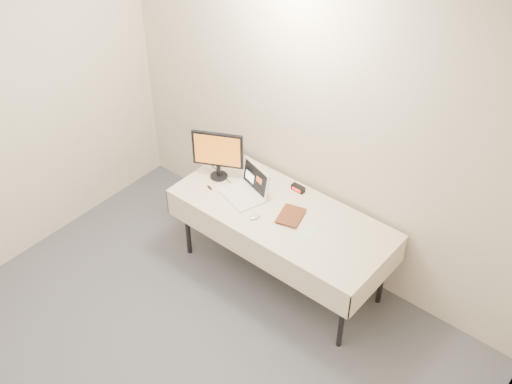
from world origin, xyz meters
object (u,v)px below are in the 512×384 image
Objects in this scene: monitor at (218,152)px; book at (280,202)px; table at (282,218)px; laptop at (247,188)px.

book is at bearing -31.37° from monitor.
table is 4.12× the size of monitor.
laptop is 0.40m from monitor.
monitor reaches higher than laptop.
laptop is (-0.37, -0.00, 0.12)m from table.
table is at bearing -28.93° from monitor.
book reaches higher than table.
table is 7.51× the size of book.
table is at bearing 75.94° from book.
book is at bearing -87.96° from table.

